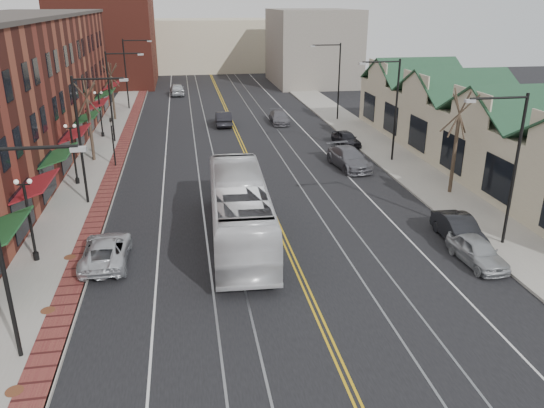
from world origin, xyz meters
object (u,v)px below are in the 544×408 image
object	(u,v)px
transit_bus	(240,210)
parked_car_c	(349,158)
parked_car_a	(477,251)
parked_car_d	(346,139)
parked_suv	(106,251)
parked_car_b	(459,230)

from	to	relation	value
transit_bus	parked_car_c	bearing A→B (deg)	-127.09
transit_bus	parked_car_a	distance (m)	12.34
parked_car_d	parked_suv	bearing A→B (deg)	-140.59
parked_car_b	parked_car_c	bearing A→B (deg)	100.15
parked_car_a	parked_car_b	xyz separation A→B (m)	(0.32, 2.48, 0.05)
parked_suv	parked_car_c	bearing A→B (deg)	-141.18
transit_bus	parked_car_d	world-z (taller)	transit_bus
parked_suv	parked_car_c	distance (m)	21.57
parked_car_a	parked_car_b	size ratio (longest dim) A/B	0.90
parked_suv	parked_car_c	size ratio (longest dim) A/B	0.90
parked_car_c	parked_car_b	bearing A→B (deg)	-89.42
parked_suv	parked_car_d	world-z (taller)	parked_suv
transit_bus	parked_suv	xyz separation A→B (m)	(-6.92, -1.58, -1.09)
parked_car_a	parked_suv	bearing A→B (deg)	167.60
parked_car_d	parked_car_b	bearing A→B (deg)	-97.61
parked_car_a	parked_car_c	distance (m)	16.71
transit_bus	parked_car_a	bearing A→B (deg)	160.02
parked_car_c	parked_car_d	bearing A→B (deg)	68.22
parked_car_b	parked_car_c	world-z (taller)	parked_car_c
transit_bus	parked_car_c	world-z (taller)	transit_bus
parked_car_b	parked_car_c	size ratio (longest dim) A/B	0.82
parked_suv	parked_car_c	world-z (taller)	parked_car_c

